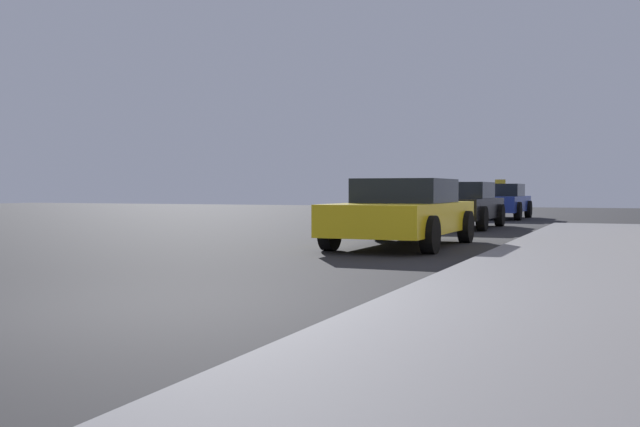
{
  "coord_description": "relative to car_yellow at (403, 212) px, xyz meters",
  "views": [
    {
      "loc": [
        4.0,
        -5.33,
        1.07
      ],
      "look_at": [
        1.53,
        0.5,
        0.87
      ],
      "focal_mm": 41.66,
      "sensor_mm": 36.0,
      "label": 1
    }
  ],
  "objects": [
    {
      "name": "car_black",
      "position": [
        -0.47,
        7.01,
        -0.0
      ],
      "size": [
        2.03,
        4.22,
        1.27
      ],
      "rotation": [
        0.0,
        0.0,
        3.14
      ],
      "color": "black",
      "rests_on": "ground_plane"
    },
    {
      "name": "sidewalk",
      "position": [
        3.99,
        -8.12,
        -0.57
      ],
      "size": [
        4.0,
        32.0,
        0.15
      ],
      "primitive_type": "cube",
      "color": "slate",
      "rests_on": "ground_plane"
    },
    {
      "name": "ground_plane",
      "position": [
        -0.01,
        -8.12,
        -0.65
      ],
      "size": [
        80.0,
        80.0,
        0.0
      ],
      "primitive_type": "plane",
      "color": "#232326"
    },
    {
      "name": "car_yellow",
      "position": [
        0.0,
        0.0,
        0.0
      ],
      "size": [
        2.01,
        4.44,
        1.27
      ],
      "rotation": [
        0.0,
        0.0,
        3.14
      ],
      "color": "yellow",
      "rests_on": "ground_plane"
    },
    {
      "name": "car_blue",
      "position": [
        -0.52,
        14.04,
        -0.0
      ],
      "size": [
        1.94,
        4.31,
        1.43
      ],
      "rotation": [
        0.0,
        0.0,
        3.14
      ],
      "color": "#233899",
      "rests_on": "ground_plane"
    }
  ]
}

